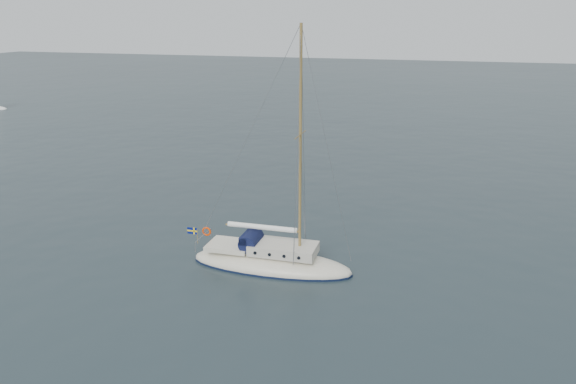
% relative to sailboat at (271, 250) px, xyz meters
% --- Properties ---
extents(ground, '(300.00, 300.00, 0.00)m').
position_rel_sailboat_xyz_m(ground, '(1.91, -2.03, -0.97)').
color(ground, black).
rests_on(ground, ground).
extents(sailboat, '(9.04, 2.71, 12.87)m').
position_rel_sailboat_xyz_m(sailboat, '(0.00, 0.00, 0.00)').
color(sailboat, '#EEE5CB').
rests_on(sailboat, ground).
extents(dinghy, '(3.13, 1.41, 0.45)m').
position_rel_sailboat_xyz_m(dinghy, '(-1.06, 0.52, -0.78)').
color(dinghy, '#47484C').
rests_on(dinghy, ground).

